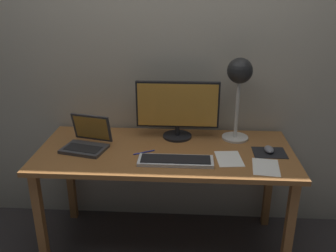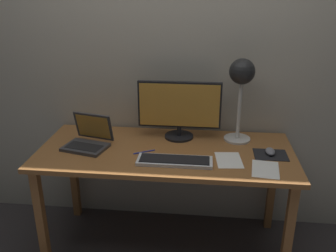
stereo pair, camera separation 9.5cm
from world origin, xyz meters
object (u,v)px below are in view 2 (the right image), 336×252
desk_lamp (242,80)px  keyboard_main (175,161)px  monitor (179,108)px  mouse (270,152)px  pen (144,152)px  laptop (89,137)px

desk_lamp → keyboard_main: bearing=-135.9°
monitor → desk_lamp: desk_lamp is taller
monitor → mouse: bearing=-19.7°
keyboard_main → desk_lamp: bearing=44.1°
monitor → mouse: (0.58, -0.21, -0.19)m
desk_lamp → monitor: bearing=179.7°
monitor → pen: 0.39m
pen → keyboard_main: bearing=-30.0°
laptop → keyboard_main: bearing=-17.7°
monitor → desk_lamp: bearing=-0.3°
keyboard_main → mouse: bearing=16.5°
desk_lamp → mouse: desk_lamp is taller
laptop → mouse: size_ratio=3.24×
laptop → mouse: (1.14, -0.01, -0.04)m
keyboard_main → mouse: mouse is taller
monitor → laptop: (-0.56, -0.19, -0.15)m
desk_lamp → mouse: (0.19, -0.20, -0.39)m
monitor → laptop: size_ratio=1.76×
monitor → pen: monitor is taller
desk_lamp → pen: size_ratio=3.90×
keyboard_main → pen: (-0.20, 0.12, -0.01)m
keyboard_main → mouse: 0.60m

